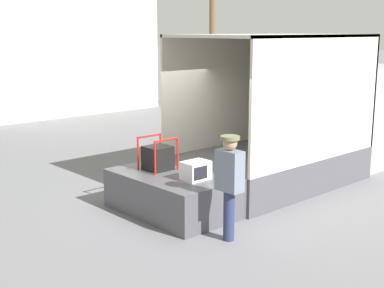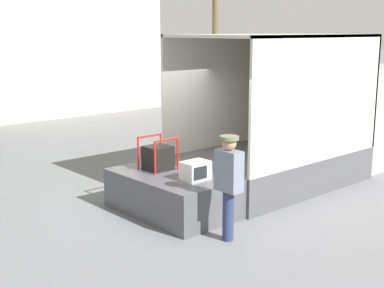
{
  "view_description": "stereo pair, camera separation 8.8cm",
  "coord_description": "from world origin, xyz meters",
  "px_view_note": "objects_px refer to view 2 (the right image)",
  "views": [
    {
      "loc": [
        -6.84,
        -7.24,
        3.32
      ],
      "look_at": [
        -0.44,
        -0.2,
        1.29
      ],
      "focal_mm": 50.0,
      "sensor_mm": 36.0,
      "label": 1
    },
    {
      "loc": [
        -6.78,
        -7.3,
        3.32
      ],
      "look_at": [
        -0.44,
        -0.2,
        1.29
      ],
      "focal_mm": 50.0,
      "sensor_mm": 36.0,
      "label": 2
    }
  ],
  "objects_px": {
    "box_truck": "(323,127)",
    "worker_person": "(229,177)",
    "microwave": "(195,171)",
    "portable_generator": "(159,157)",
    "utility_pole": "(216,9)"
  },
  "relations": [
    {
      "from": "box_truck",
      "to": "microwave",
      "type": "bearing_deg",
      "value": -173.03
    },
    {
      "from": "box_truck",
      "to": "microwave",
      "type": "xyz_separation_m",
      "value": [
        -4.62,
        -0.57,
        -0.15
      ]
    },
    {
      "from": "portable_generator",
      "to": "worker_person",
      "type": "xyz_separation_m",
      "value": [
        -0.22,
        -2.06,
        0.08
      ]
    },
    {
      "from": "portable_generator",
      "to": "utility_pole",
      "type": "bearing_deg",
      "value": 41.34
    },
    {
      "from": "utility_pole",
      "to": "microwave",
      "type": "bearing_deg",
      "value": -135.55
    },
    {
      "from": "box_truck",
      "to": "worker_person",
      "type": "relative_size",
      "value": 3.77
    },
    {
      "from": "box_truck",
      "to": "utility_pole",
      "type": "bearing_deg",
      "value": 59.56
    },
    {
      "from": "portable_generator",
      "to": "microwave",
      "type": "bearing_deg",
      "value": -87.76
    },
    {
      "from": "microwave",
      "to": "worker_person",
      "type": "xyz_separation_m",
      "value": [
        -0.26,
        -1.07,
        0.15
      ]
    },
    {
      "from": "microwave",
      "to": "utility_pole",
      "type": "height_order",
      "value": "utility_pole"
    },
    {
      "from": "box_truck",
      "to": "worker_person",
      "type": "distance_m",
      "value": 5.14
    },
    {
      "from": "box_truck",
      "to": "worker_person",
      "type": "height_order",
      "value": "box_truck"
    },
    {
      "from": "microwave",
      "to": "box_truck",
      "type": "bearing_deg",
      "value": 6.97
    },
    {
      "from": "worker_person",
      "to": "microwave",
      "type": "bearing_deg",
      "value": 76.33
    },
    {
      "from": "microwave",
      "to": "portable_generator",
      "type": "height_order",
      "value": "portable_generator"
    }
  ]
}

